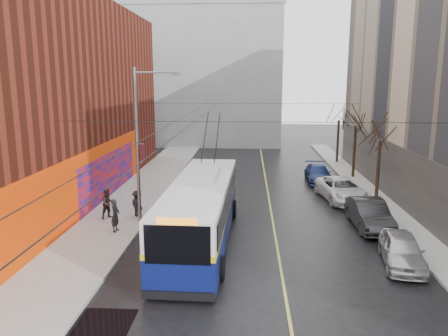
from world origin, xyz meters
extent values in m
plane|color=black|center=(0.00, 0.00, 0.00)|extent=(140.00, 140.00, 0.00)
cube|color=gray|center=(-8.00, 12.00, 0.07)|extent=(4.00, 60.00, 0.15)
cube|color=gray|center=(9.00, 12.00, 0.07)|extent=(2.00, 60.00, 0.15)
cube|color=#BFB74C|center=(1.50, 14.00, 0.00)|extent=(0.12, 50.00, 0.01)
cube|color=#5E2012|center=(-16.00, 14.00, 7.00)|extent=(12.00, 36.00, 14.00)
cube|color=#DC4204|center=(-9.96, 10.00, 2.00)|extent=(0.08, 28.00, 4.00)
cube|color=#041B8E|center=(-9.92, 16.00, 1.60)|extent=(0.06, 12.00, 3.20)
cube|color=#4C4742|center=(9.97, 14.00, 2.00)|extent=(0.06, 36.00, 4.00)
cube|color=gray|center=(-6.00, 45.00, 9.00)|extent=(20.00, 12.00, 18.00)
cylinder|color=slate|center=(-6.30, 10.00, 4.50)|extent=(0.20, 0.20, 9.00)
cube|color=#5C0D1E|center=(-5.95, 10.00, 4.20)|extent=(0.04, 0.60, 1.10)
cylinder|color=slate|center=(-5.10, 10.00, 8.70)|extent=(2.40, 0.10, 0.10)
cube|color=slate|center=(-4.00, 10.00, 8.60)|extent=(0.50, 0.22, 0.12)
cylinder|color=black|center=(-3.80, 15.00, 6.20)|extent=(0.02, 60.00, 0.02)
cylinder|color=black|center=(-2.80, 15.00, 6.20)|extent=(0.02, 60.00, 0.02)
cylinder|color=black|center=(0.00, 6.00, 6.40)|extent=(18.00, 0.02, 0.02)
cylinder|color=black|center=(0.00, 22.00, 6.40)|extent=(18.00, 0.02, 0.02)
cylinder|color=black|center=(9.00, 16.00, 2.10)|extent=(0.24, 0.24, 4.20)
cylinder|color=black|center=(9.00, 23.00, 2.24)|extent=(0.24, 0.24, 4.48)
cylinder|color=black|center=(9.00, 30.00, 2.18)|extent=(0.24, 0.24, 4.37)
cube|color=black|center=(-5.04, -1.35, 0.00)|extent=(2.13, 3.47, 0.01)
ellipsoid|color=slate|center=(-1.21, 8.92, 6.49)|extent=(0.44, 0.20, 0.12)
ellipsoid|color=slate|center=(0.30, 11.49, 7.02)|extent=(0.44, 0.20, 0.12)
ellipsoid|color=slate|center=(-4.80, 11.32, 5.72)|extent=(0.44, 0.20, 0.12)
cube|color=#0A1351|center=(-2.40, 7.28, 1.02)|extent=(3.14, 12.97, 1.61)
cube|color=silver|center=(-2.40, 7.28, 2.53)|extent=(3.14, 12.97, 1.40)
cube|color=gold|center=(-2.40, 7.28, 1.83)|extent=(3.19, 13.01, 0.24)
cube|color=black|center=(-2.58, 0.83, 2.36)|extent=(2.47, 0.11, 1.50)
cube|color=black|center=(-2.23, 13.74, 2.36)|extent=(2.47, 0.11, 1.29)
cube|color=black|center=(-3.82, 7.32, 2.42)|extent=(0.36, 11.82, 1.07)
cube|color=black|center=(-0.98, 7.25, 2.42)|extent=(0.36, 11.82, 1.07)
cube|color=silver|center=(-2.37, 8.36, 3.39)|extent=(1.59, 3.26, 0.32)
cube|color=black|center=(-2.58, 0.78, 0.38)|extent=(2.80, 0.20, 0.32)
cylinder|color=black|center=(-3.91, 3.02, 0.54)|extent=(0.35, 1.08, 1.07)
cylinder|color=black|center=(-1.12, 2.95, 0.54)|extent=(0.35, 1.08, 1.07)
cylinder|color=black|center=(-3.68, 11.62, 0.54)|extent=(0.35, 1.08, 1.07)
cylinder|color=black|center=(-0.89, 11.54, 0.54)|extent=(0.35, 1.08, 1.07)
cylinder|color=black|center=(-2.65, 12.13, 4.94)|extent=(0.17, 3.74, 2.64)
cylinder|color=black|center=(-1.89, 12.11, 4.94)|extent=(0.17, 3.74, 2.64)
imported|color=silver|center=(7.00, 4.94, 0.73)|extent=(2.35, 4.48, 1.45)
imported|color=black|center=(6.90, 10.04, 0.81)|extent=(1.80, 4.96, 1.63)
imported|color=white|center=(6.57, 15.84, 0.78)|extent=(3.30, 5.93, 1.57)
imported|color=navy|center=(5.80, 21.55, 0.69)|extent=(2.06, 4.83, 1.39)
imported|color=#B7B8BD|center=(-4.28, 21.19, 0.73)|extent=(2.37, 4.49, 1.45)
imported|color=black|center=(-7.21, 8.28, 1.06)|extent=(0.49, 0.70, 1.82)
imported|color=black|center=(-8.33, 10.54, 1.07)|extent=(1.13, 1.12, 1.83)
imported|color=black|center=(-6.71, 11.01, 0.95)|extent=(1.15, 1.15, 1.60)
camera|label=1|loc=(-0.03, -14.13, 8.30)|focal=35.00mm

